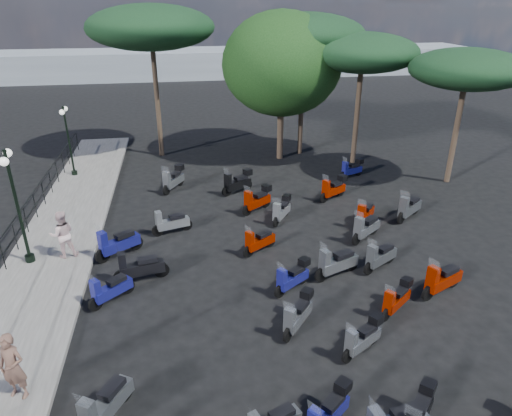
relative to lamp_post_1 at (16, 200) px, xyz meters
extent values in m
plane|color=black|center=(7.13, -2.54, -2.47)|extent=(120.00, 120.00, 0.00)
cube|color=#5E5C59|center=(0.63, 0.46, -2.39)|extent=(3.00, 30.00, 0.15)
cylinder|color=black|center=(-0.67, -0.43, -1.77)|extent=(0.04, 0.04, 1.10)
cylinder|color=black|center=(-0.67, 0.94, -1.77)|extent=(0.04, 0.04, 1.10)
cylinder|color=black|center=(-0.67, 2.31, -1.77)|extent=(0.04, 0.04, 1.10)
cylinder|color=black|center=(-0.67, 3.68, -1.77)|extent=(0.04, 0.04, 1.10)
cylinder|color=black|center=(-0.67, 5.05, -1.77)|extent=(0.04, 0.04, 1.10)
cylinder|color=black|center=(-0.67, 6.41, -1.77)|extent=(0.04, 0.04, 1.10)
cylinder|color=black|center=(-0.67, 7.78, -1.77)|extent=(0.04, 0.04, 1.10)
cylinder|color=black|center=(-0.67, 9.15, -1.77)|extent=(0.04, 0.04, 1.10)
cylinder|color=black|center=(-0.67, 10.52, -1.77)|extent=(0.04, 0.04, 1.10)
cylinder|color=black|center=(-0.67, 11.89, -1.77)|extent=(0.04, 0.04, 1.10)
cylinder|color=black|center=(-0.67, 13.26, -1.77)|extent=(0.04, 0.04, 1.10)
cube|color=black|center=(-0.67, 0.26, -1.24)|extent=(0.04, 26.00, 0.04)
cube|color=black|center=(-0.67, 0.26, -1.77)|extent=(0.04, 26.00, 0.04)
cylinder|color=black|center=(0.00, 0.00, -2.20)|extent=(0.33, 0.33, 0.24)
cylinder|color=black|center=(0.00, 0.00, -0.29)|extent=(0.11, 0.11, 4.06)
cylinder|color=black|center=(0.00, 0.00, 1.59)|extent=(0.21, 0.91, 0.04)
sphere|color=white|center=(-0.08, 0.45, 1.49)|extent=(0.28, 0.28, 0.28)
sphere|color=white|center=(0.08, -0.45, 1.49)|extent=(0.28, 0.28, 0.28)
cylinder|color=black|center=(-0.09, 8.77, -2.21)|extent=(0.29, 0.29, 0.21)
cylinder|color=black|center=(-0.09, 8.77, -0.53)|extent=(0.10, 0.10, 3.58)
cylinder|color=black|center=(-0.09, 8.77, 1.13)|extent=(0.05, 0.81, 0.04)
sphere|color=white|center=(-0.09, 9.17, 1.04)|extent=(0.25, 0.25, 0.25)
sphere|color=white|center=(-0.08, 8.36, 1.04)|extent=(0.25, 0.25, 0.25)
imported|color=brown|center=(1.40, -6.26, -1.46)|extent=(0.73, 0.60, 1.71)
imported|color=beige|center=(1.18, 0.15, -1.45)|extent=(0.98, 0.84, 1.74)
cylinder|color=black|center=(3.81, -6.66, -2.22)|extent=(0.35, 0.49, 0.50)
cube|color=#474A4D|center=(3.51, -7.16, -2.03)|extent=(1.01, 1.35, 0.36)
cube|color=black|center=(3.60, -7.00, -1.73)|extent=(0.59, 0.70, 0.15)
cube|color=#474A4D|center=(3.20, -7.67, -1.73)|extent=(0.39, 0.36, 0.73)
plane|color=white|center=(3.17, -7.72, -1.26)|extent=(0.38, 0.28, 0.39)
cylinder|color=black|center=(2.63, -3.06, -2.24)|extent=(0.41, 0.37, 0.46)
cylinder|color=black|center=(3.51, -2.32, -2.24)|extent=(0.41, 0.37, 0.46)
cube|color=navy|center=(3.11, -2.66, -2.06)|extent=(1.17, 1.06, 0.33)
cube|color=black|center=(3.23, -2.55, -1.79)|extent=(0.63, 0.59, 0.13)
cube|color=navy|center=(2.69, -3.01, -1.79)|extent=(0.35, 0.36, 0.67)
plane|color=white|center=(2.65, -3.05, -1.36)|extent=(0.29, 0.33, 0.36)
cylinder|color=black|center=(3.27, -1.78, -2.21)|extent=(0.53, 0.20, 0.52)
cylinder|color=black|center=(4.55, -1.55, -2.21)|extent=(0.53, 0.20, 0.52)
cube|color=black|center=(3.96, -1.65, -2.01)|extent=(1.45, 0.61, 0.37)
cube|color=black|center=(4.14, -1.62, -1.71)|extent=(0.70, 0.44, 0.15)
cube|color=black|center=(3.35, -1.76, -1.71)|extent=(0.29, 0.36, 0.76)
plane|color=white|center=(3.29, -1.77, -1.22)|extent=(0.16, 0.42, 0.40)
cylinder|color=black|center=(2.48, -0.27, -2.20)|extent=(0.50, 0.39, 0.53)
cylinder|color=black|center=(3.58, 0.48, -2.20)|extent=(0.50, 0.39, 0.53)
cube|color=navy|center=(3.08, 0.14, -2.00)|extent=(1.41, 1.13, 0.38)
cube|color=black|center=(3.23, 0.24, -1.69)|extent=(0.74, 0.65, 0.16)
cube|color=navy|center=(2.55, -0.22, -1.69)|extent=(0.39, 0.41, 0.78)
plane|color=white|center=(2.50, -0.26, -1.19)|extent=(0.31, 0.40, 0.41)
cylinder|color=black|center=(4.66, 5.56, -2.21)|extent=(0.36, 0.50, 0.52)
cylinder|color=black|center=(5.33, 6.67, -2.21)|extent=(0.36, 0.50, 0.52)
cube|color=gray|center=(5.02, 6.16, -2.01)|extent=(1.04, 1.39, 0.37)
cube|color=black|center=(5.12, 6.32, -1.71)|extent=(0.61, 0.72, 0.15)
cube|color=gray|center=(4.71, 5.63, -1.71)|extent=(0.40, 0.37, 0.76)
plane|color=white|center=(4.67, 5.58, -1.23)|extent=(0.40, 0.28, 0.40)
cube|color=black|center=(5.34, 6.69, -1.52)|extent=(0.49, 0.49, 0.28)
cube|color=black|center=(7.16, -8.19, -1.84)|extent=(0.60, 0.45, 0.13)
plane|color=white|center=(6.49, -8.45, -1.44)|extent=(0.19, 0.34, 0.33)
cylinder|color=black|center=(7.98, -5.35, -2.24)|extent=(0.37, 0.41, 0.46)
cylinder|color=black|center=(8.72, -4.47, -2.24)|extent=(0.37, 0.41, 0.46)
cube|color=gray|center=(8.38, -4.87, -2.07)|extent=(1.04, 1.16, 0.32)
cube|color=black|center=(8.48, -4.75, -1.80)|extent=(0.59, 0.62, 0.13)
cube|color=gray|center=(8.03, -5.29, -1.80)|extent=(0.35, 0.35, 0.67)
plane|color=white|center=(7.99, -5.34, -1.37)|extent=(0.33, 0.29, 0.36)
cube|color=black|center=(8.73, -4.45, -1.63)|extent=(0.44, 0.45, 0.25)
cylinder|color=black|center=(7.60, -0.78, -2.24)|extent=(0.43, 0.33, 0.45)
cylinder|color=black|center=(8.54, -0.15, -2.24)|extent=(0.43, 0.33, 0.45)
cube|color=#8D1600|center=(8.11, -0.44, -2.07)|extent=(1.20, 0.94, 0.32)
cube|color=black|center=(8.24, -0.35, -1.81)|extent=(0.63, 0.55, 0.13)
cube|color=#8D1600|center=(7.66, -0.74, -1.81)|extent=(0.33, 0.35, 0.66)
plane|color=white|center=(7.62, -0.77, -1.39)|extent=(0.26, 0.34, 0.35)
cylinder|color=black|center=(4.35, 1.42, -2.23)|extent=(0.48, 0.23, 0.47)
cylinder|color=black|center=(5.48, 1.75, -2.23)|extent=(0.48, 0.23, 0.47)
cube|color=#9B9FA3|center=(4.96, 1.60, -2.06)|extent=(1.32, 0.68, 0.33)
cube|color=black|center=(5.12, 1.64, -1.78)|extent=(0.65, 0.45, 0.14)
cube|color=#9B9FA3|center=(4.43, 1.44, -1.78)|extent=(0.29, 0.34, 0.69)
plane|color=white|center=(4.37, 1.42, -1.34)|extent=(0.18, 0.38, 0.36)
cylinder|color=black|center=(7.46, 4.94, -2.22)|extent=(0.49, 0.34, 0.50)
cylinder|color=black|center=(8.55, 5.55, -2.22)|extent=(0.49, 0.34, 0.50)
cube|color=black|center=(8.05, 5.27, -2.03)|extent=(1.35, 0.98, 0.35)
cube|color=black|center=(8.20, 5.36, -1.74)|extent=(0.70, 0.58, 0.15)
cube|color=black|center=(7.53, 4.98, -1.74)|extent=(0.35, 0.38, 0.73)
plane|color=white|center=(7.48, 4.95, -1.27)|extent=(0.27, 0.38, 0.39)
cube|color=black|center=(8.56, 5.56, -1.55)|extent=(0.47, 0.46, 0.27)
cube|color=black|center=(9.68, -8.70, -1.74)|extent=(0.67, 0.42, 0.14)
plane|color=white|center=(8.87, -8.86, -1.28)|extent=(0.15, 0.40, 0.38)
cylinder|color=black|center=(8.58, -7.89, -2.25)|extent=(0.40, 0.35, 0.45)
cube|color=navy|center=(8.18, -8.21, -2.08)|extent=(1.14, 1.01, 0.32)
cube|color=black|center=(8.31, -8.11, -1.82)|extent=(0.61, 0.57, 0.13)
plane|color=white|center=(7.73, -8.58, -1.40)|extent=(0.28, 0.32, 0.35)
cube|color=black|center=(8.59, -7.88, -1.65)|extent=(0.43, 0.43, 0.24)
cylinder|color=black|center=(9.31, -6.39, -2.25)|extent=(0.42, 0.30, 0.43)
cylinder|color=black|center=(10.24, -5.83, -2.25)|extent=(0.42, 0.30, 0.43)
cube|color=gray|center=(9.81, -6.09, -2.09)|extent=(1.17, 0.88, 0.31)
cube|color=black|center=(9.94, -6.01, -1.83)|extent=(0.61, 0.52, 0.13)
cube|color=gray|center=(9.37, -6.35, -1.83)|extent=(0.31, 0.34, 0.63)
plane|color=white|center=(9.32, -6.38, -1.43)|extent=(0.24, 0.33, 0.34)
cube|color=black|center=(10.25, -5.82, -1.67)|extent=(0.41, 0.41, 0.24)
cylinder|color=black|center=(8.20, -3.35, -2.25)|extent=(0.42, 0.33, 0.44)
cylinder|color=black|center=(9.11, -2.72, -2.25)|extent=(0.42, 0.33, 0.44)
cube|color=navy|center=(8.69, -3.01, -2.08)|extent=(1.17, 0.94, 0.31)
cube|color=black|center=(8.82, -2.92, -1.82)|extent=(0.61, 0.54, 0.13)
cube|color=navy|center=(8.26, -3.31, -1.82)|extent=(0.32, 0.34, 0.65)
plane|color=white|center=(8.22, -3.34, -1.41)|extent=(0.26, 0.33, 0.34)
cube|color=black|center=(9.13, -2.71, -1.66)|extent=(0.43, 0.42, 0.24)
cylinder|color=black|center=(9.09, 1.42, -2.24)|extent=(0.34, 0.43, 0.46)
cylinder|color=black|center=(9.74, 2.37, -2.24)|extent=(0.34, 0.43, 0.46)
cube|color=#9B9FA3|center=(9.44, 1.94, -2.07)|extent=(0.97, 1.21, 0.32)
cube|color=black|center=(9.53, 2.07, -1.80)|extent=(0.56, 0.63, 0.13)
cube|color=#9B9FA3|center=(9.14, 1.49, -1.80)|extent=(0.35, 0.33, 0.67)
plane|color=white|center=(9.10, 1.44, -1.37)|extent=(0.34, 0.27, 0.35)
cube|color=black|center=(9.75, 2.38, -1.63)|extent=(0.43, 0.44, 0.25)
cylinder|color=black|center=(8.09, 2.67, -2.22)|extent=(0.46, 0.38, 0.49)
cylinder|color=black|center=(9.07, 3.42, -2.22)|extent=(0.46, 0.38, 0.49)
cube|color=#8D1600|center=(8.62, 3.08, -2.04)|extent=(1.28, 1.09, 0.35)
cube|color=black|center=(8.76, 3.18, -1.75)|extent=(0.68, 0.62, 0.14)
cube|color=#8D1600|center=(8.15, 2.72, -1.75)|extent=(0.37, 0.38, 0.72)
plane|color=white|center=(8.10, 2.68, -1.28)|extent=(0.30, 0.36, 0.38)
cube|color=black|center=(9.08, 3.43, -1.56)|extent=(0.48, 0.47, 0.27)
cylinder|color=black|center=(10.40, -8.23, -2.24)|extent=(0.38, 0.38, 0.45)
cube|color=black|center=(10.15, -8.48, -1.81)|extent=(0.60, 0.60, 0.13)
plane|color=white|center=(9.62, -9.01, -1.39)|extent=(0.30, 0.30, 0.35)
cube|color=black|center=(10.41, -8.22, -1.65)|extent=(0.44, 0.44, 0.24)
cylinder|color=black|center=(9.74, -2.74, -2.21)|extent=(0.53, 0.29, 0.52)
cylinder|color=black|center=(10.95, -2.25, -2.21)|extent=(0.53, 0.29, 0.52)
cube|color=gray|center=(10.40, -2.48, -2.01)|extent=(1.46, 0.87, 0.37)
cube|color=black|center=(10.57, -2.41, -1.70)|extent=(0.73, 0.55, 0.15)
cube|color=gray|center=(9.82, -2.71, -1.70)|extent=(0.34, 0.39, 0.76)
plane|color=white|center=(9.76, -2.73, -1.21)|extent=(0.23, 0.42, 0.41)
cylinder|color=black|center=(11.45, -2.59, -2.23)|extent=(0.47, 0.33, 0.49)
cylinder|color=black|center=(12.49, -1.97, -2.23)|extent=(0.47, 0.33, 0.49)
cube|color=#474A4D|center=(12.01, -2.25, -2.04)|extent=(1.31, 0.97, 0.34)
cube|color=black|center=(12.16, -2.17, -1.76)|extent=(0.68, 0.57, 0.14)
cube|color=#474A4D|center=(11.52, -2.55, -1.76)|extent=(0.35, 0.37, 0.71)
plane|color=white|center=(11.46, -2.58, -1.30)|extent=(0.27, 0.37, 0.38)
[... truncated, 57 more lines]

